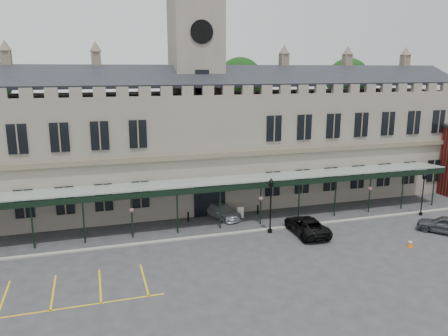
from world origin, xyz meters
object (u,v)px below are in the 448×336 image
object	(u,v)px
traffic_cone	(410,243)
car_right_a	(445,225)
car_van	(306,225)
lamp_post_mid	(271,201)
station_building	(197,145)
sign_board	(241,213)
clock_tower	(196,82)
lamp_post_right	(423,190)
car_taxi	(222,211)

from	to	relation	value
traffic_cone	car_right_a	bearing A→B (deg)	19.18
traffic_cone	car_van	bearing A→B (deg)	142.40
lamp_post_mid	car_right_a	world-z (taller)	lamp_post_mid
traffic_cone	car_right_a	world-z (taller)	car_right_a
station_building	lamp_post_mid	distance (m)	12.29
sign_board	car_van	size ratio (longest dim) A/B	0.20
lamp_post_mid	sign_board	world-z (taller)	lamp_post_mid
car_right_a	station_building	bearing A→B (deg)	-79.95
clock_tower	lamp_post_mid	xyz separation A→B (m)	(3.99, -11.19, -10.09)
lamp_post_mid	lamp_post_right	size ratio (longest dim) A/B	1.15
clock_tower	lamp_post_right	distance (m)	25.59
station_building	car_right_a	bearing A→B (deg)	-39.70
lamp_post_right	sign_board	size ratio (longest dim) A/B	4.00
traffic_cone	sign_board	size ratio (longest dim) A/B	0.63
lamp_post_mid	traffic_cone	bearing A→B (deg)	-33.27
clock_tower	sign_board	xyz separation A→B (m)	(2.77, -6.60, -12.57)
lamp_post_mid	traffic_cone	size ratio (longest dim) A/B	7.34
station_building	clock_tower	bearing A→B (deg)	90.00
clock_tower	traffic_cone	world-z (taller)	clock_tower
traffic_cone	station_building	bearing A→B (deg)	128.23
lamp_post_right	car_taxi	xyz separation A→B (m)	(-19.50, 5.16, -1.94)
car_taxi	car_right_a	bearing A→B (deg)	-50.66
station_building	clock_tower	distance (m)	6.64
lamp_post_mid	car_van	xyz separation A→B (m)	(3.01, -1.20, -2.25)
car_van	clock_tower	bearing A→B (deg)	-58.38
clock_tower	traffic_cone	xyz separation A→B (m)	(13.84, -17.66, -12.77)
station_building	lamp_post_right	size ratio (longest dim) A/B	13.58
traffic_cone	car_right_a	xyz separation A→B (m)	(5.16, 1.79, 0.44)
car_right_a	car_taxi	bearing A→B (deg)	-68.98
clock_tower	station_building	bearing A→B (deg)	-90.00
traffic_cone	lamp_post_mid	bearing A→B (deg)	146.73
traffic_cone	car_van	size ratio (longest dim) A/B	0.13
lamp_post_right	car_taxi	bearing A→B (deg)	165.16
clock_tower	car_right_a	distance (m)	27.65
lamp_post_mid	station_building	bearing A→B (deg)	109.75
car_van	lamp_post_right	bearing A→B (deg)	-172.63
sign_board	car_right_a	distance (m)	18.69
lamp_post_right	sign_board	xyz separation A→B (m)	(-17.73, 4.56, -2.08)
sign_board	car_taxi	world-z (taller)	car_taxi
traffic_cone	car_right_a	size ratio (longest dim) A/B	0.15
car_taxi	clock_tower	bearing A→B (deg)	77.55
traffic_cone	car_van	xyz separation A→B (m)	(-6.84, 5.27, 0.43)
station_building	car_van	bearing A→B (deg)	-60.36
station_building	lamp_post_right	distance (m)	23.61
clock_tower	lamp_post_mid	world-z (taller)	clock_tower
lamp_post_mid	car_van	size ratio (longest dim) A/B	0.92
sign_board	car_taxi	distance (m)	1.87
lamp_post_right	traffic_cone	world-z (taller)	lamp_post_right
lamp_post_right	car_right_a	distance (m)	5.27
traffic_cone	car_taxi	xyz separation A→B (m)	(-12.84, 11.66, 0.34)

